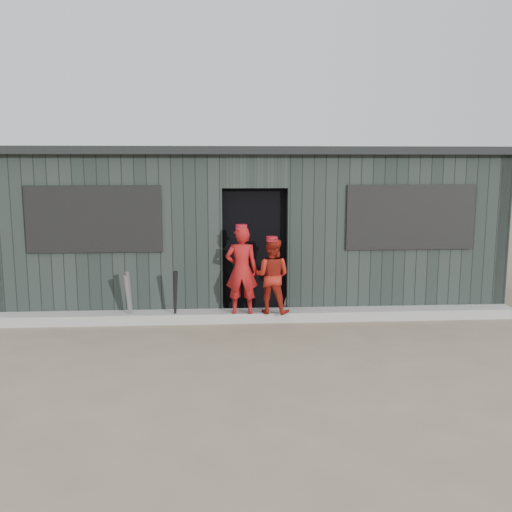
{
  "coord_description": "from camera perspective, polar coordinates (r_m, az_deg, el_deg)",
  "views": [
    {
      "loc": [
        -0.54,
        -6.59,
        2.35
      ],
      "look_at": [
        0.0,
        1.8,
        1.0
      ],
      "focal_mm": 40.0,
      "sensor_mm": 36.0,
      "label": 1
    }
  ],
  "objects": [
    {
      "name": "bat_left",
      "position": [
        8.63,
        -12.65,
        -4.24
      ],
      "size": [
        0.09,
        0.32,
        0.78
      ],
      "primitive_type": "cone",
      "rotation": [
        0.32,
        0.0,
        -0.06
      ],
      "color": "gray",
      "rests_on": "ground"
    },
    {
      "name": "curb",
      "position": [
        8.73,
        -0.01,
        -5.98
      ],
      "size": [
        8.0,
        0.36,
        0.15
      ],
      "primitive_type": "cube",
      "color": "gray",
      "rests_on": "ground"
    },
    {
      "name": "player_grey_back",
      "position": [
        9.09,
        3.91,
        -1.84
      ],
      "size": [
        0.68,
        0.52,
        1.25
      ],
      "primitive_type": "imported",
      "rotation": [
        0.0,
        0.0,
        2.92
      ],
      "color": "silver",
      "rests_on": "ground"
    },
    {
      "name": "bat_mid",
      "position": [
        8.65,
        -12.51,
        -4.08
      ],
      "size": [
        0.12,
        0.19,
        0.82
      ],
      "primitive_type": "cone",
      "rotation": [
        0.14,
        0.0,
        -0.31
      ],
      "color": "slate",
      "rests_on": "ground"
    },
    {
      "name": "bat_right",
      "position": [
        8.53,
        -8.07,
        -4.11
      ],
      "size": [
        0.12,
        0.26,
        0.82
      ],
      "primitive_type": "cone",
      "rotation": [
        0.23,
        0.0,
        0.2
      ],
      "color": "black",
      "rests_on": "ground"
    },
    {
      "name": "dugout",
      "position": [
        10.17,
        -0.62,
        3.12
      ],
      "size": [
        8.3,
        3.3,
        2.62
      ],
      "color": "black",
      "rests_on": "ground"
    },
    {
      "name": "ground",
      "position": [
        7.02,
        0.96,
        -10.44
      ],
      "size": [
        80.0,
        80.0,
        0.0
      ],
      "primitive_type": "plane",
      "color": "#71614E",
      "rests_on": "ground"
    },
    {
      "name": "player_red_right",
      "position": [
        8.49,
        1.58,
        -1.99
      ],
      "size": [
        0.66,
        0.58,
        1.13
      ],
      "primitive_type": "imported",
      "rotation": [
        0.0,
        0.0,
        2.82
      ],
      "color": "maroon",
      "rests_on": "curb"
    },
    {
      "name": "player_red_left",
      "position": [
        8.45,
        -1.46,
        -1.43
      ],
      "size": [
        0.49,
        0.34,
        1.31
      ],
      "primitive_type": "imported",
      "rotation": [
        0.0,
        0.0,
        3.09
      ],
      "color": "maroon",
      "rests_on": "curb"
    }
  ]
}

